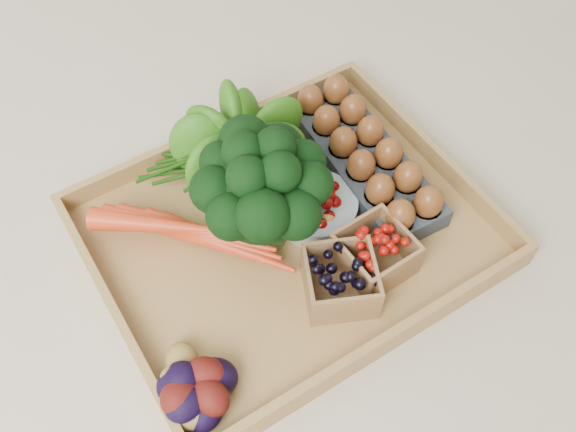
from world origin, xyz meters
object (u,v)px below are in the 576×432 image
broccoli (264,210)px  cherry_bowl (316,208)px  tray (288,236)px  egg_carton (364,161)px

broccoli → cherry_bowl: broccoli is taller
tray → broccoli: (-0.03, 0.01, 0.08)m
tray → egg_carton: bearing=13.9°
broccoli → egg_carton: size_ratio=0.61×
cherry_bowl → egg_carton: egg_carton is taller
tray → egg_carton: (0.17, 0.04, 0.03)m
broccoli → tray: bearing=-15.1°
broccoli → cherry_bowl: 0.10m
tray → cherry_bowl: 0.06m
tray → egg_carton: egg_carton is taller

